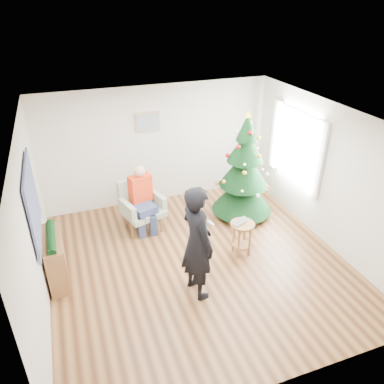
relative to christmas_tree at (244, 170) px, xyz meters
name	(u,v)px	position (x,y,z in m)	size (l,w,h in m)	color
floor	(198,263)	(-1.46, -1.24, -1.03)	(5.00, 5.00, 0.00)	brown
ceiling	(200,120)	(-1.46, -1.24, 1.57)	(5.00, 5.00, 0.00)	white
wall_back	(158,145)	(-1.46, 1.26, 0.27)	(5.00, 5.00, 0.00)	silver
wall_front	(283,308)	(-1.46, -3.74, 0.27)	(5.00, 5.00, 0.00)	silver
wall_left	(33,228)	(-3.96, -1.24, 0.27)	(5.00, 5.00, 0.00)	silver
wall_right	(328,176)	(1.04, -1.24, 0.27)	(5.00, 5.00, 0.00)	silver
window_panel	(296,146)	(1.01, -0.24, 0.47)	(0.04, 1.30, 1.40)	white
curtains	(295,147)	(0.98, -0.24, 0.47)	(0.05, 1.75, 1.50)	white
christmas_tree	(244,170)	(0.00, 0.00, 0.00)	(1.26, 1.26, 2.28)	#3F2816
stool	(242,238)	(-0.63, -1.25, -0.69)	(0.43, 0.43, 0.65)	brown
laptop	(243,223)	(-0.63, -1.25, -0.36)	(0.36, 0.23, 0.03)	silver
armchair	(142,210)	(-2.11, 0.24, -0.65)	(0.91, 0.88, 1.01)	#9AA888
seated_person	(142,198)	(-2.09, 0.19, -0.34)	(0.51, 0.68, 1.33)	navy
standing_man	(197,243)	(-1.73, -1.88, -0.09)	(0.69, 0.45, 1.88)	black
game_controller	(211,224)	(-1.53, -1.91, 0.23)	(0.04, 0.13, 0.04)	white
console	(56,258)	(-3.79, -0.81, -0.63)	(0.30, 1.00, 0.80)	brown
garland	(51,237)	(-3.79, -0.81, -0.21)	(0.14, 0.14, 0.90)	black
tapestry	(33,202)	(-3.92, -0.94, 0.52)	(0.03, 1.50, 1.15)	black
framed_picture	(148,122)	(-1.66, 1.23, 0.82)	(0.52, 0.05, 0.42)	tan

